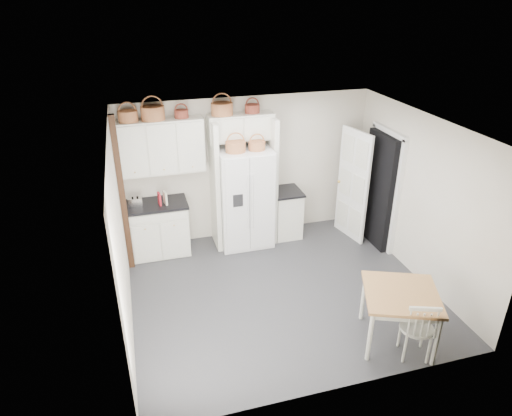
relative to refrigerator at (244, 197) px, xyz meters
name	(u,v)px	position (x,y,z in m)	size (l,w,h in m)	color
floor	(281,291)	(0.15, -1.64, -0.90)	(4.50, 4.50, 0.00)	#34343A
ceiling	(286,128)	(0.15, -1.64, 1.70)	(4.50, 4.50, 0.00)	white
wall_back	(247,168)	(0.15, 0.36, 0.40)	(4.50, 4.50, 0.00)	beige
wall_left	(121,238)	(-2.10, -1.64, 0.40)	(4.00, 4.00, 0.00)	beige
wall_right	(420,198)	(2.40, -1.64, 0.40)	(4.00, 4.00, 0.00)	beige
refrigerator	(244,197)	(0.00, 0.00, 0.00)	(0.93, 0.75, 1.79)	white
base_cab_left	(159,229)	(-1.53, 0.06, -0.44)	(0.99, 0.62, 0.92)	silver
base_cab_right	(286,214)	(0.81, 0.06, -0.46)	(0.49, 0.59, 0.87)	silver
dining_table	(398,317)	(1.26, -3.09, -0.51)	(0.92, 0.92, 0.77)	brown
windsor_chair	(416,328)	(1.33, -3.39, -0.47)	(0.42, 0.38, 0.85)	silver
counter_left	(156,204)	(-1.53, 0.06, 0.04)	(1.03, 0.67, 0.04)	black
counter_right	(286,192)	(0.81, 0.06, -0.01)	(0.53, 0.63, 0.04)	black
toaster	(136,202)	(-1.87, 0.01, 0.14)	(0.24, 0.14, 0.16)	silver
cookbook_red	(159,199)	(-1.47, -0.02, 0.17)	(0.03, 0.14, 0.21)	#A81924
cookbook_cream	(165,198)	(-1.38, -0.02, 0.17)	(0.03, 0.15, 0.22)	beige
basket_upper_a	(128,116)	(-1.82, 0.19, 1.54)	(0.31, 0.31, 0.17)	#A55830
basket_upper_b	(153,113)	(-1.43, 0.19, 1.56)	(0.37, 0.37, 0.22)	#A55830
basket_upper_c	(181,114)	(-0.98, 0.19, 1.52)	(0.23, 0.23, 0.13)	#52251B
basket_bridge_a	(222,109)	(-0.31, 0.19, 1.55)	(0.36, 0.36, 0.20)	#A55830
basket_bridge_b	(252,109)	(0.20, 0.19, 1.53)	(0.25, 0.25, 0.14)	#52251B
basket_fridge_a	(236,147)	(-0.17, -0.10, 0.99)	(0.34, 0.34, 0.18)	#A55830
basket_fridge_b	(257,146)	(0.20, -0.10, 0.97)	(0.28, 0.28, 0.15)	#A55830
upper_cabinet	(161,147)	(-1.35, 0.19, 1.00)	(1.40, 0.34, 0.90)	silver
bridge_cabinet	(241,127)	(0.00, 0.19, 1.23)	(1.12, 0.34, 0.45)	silver
fridge_panel_left	(215,186)	(-0.51, 0.06, 0.25)	(0.08, 0.60, 2.30)	silver
fridge_panel_right	(271,180)	(0.51, 0.06, 0.25)	(0.08, 0.60, 2.30)	silver
trim_post	(122,196)	(-2.05, -0.29, 0.40)	(0.09, 0.09, 2.60)	#321910
doorway_void	(380,190)	(2.31, -0.64, 0.13)	(0.18, 0.85, 2.05)	black
door_slab	(353,185)	(1.95, -0.30, 0.13)	(0.80, 0.04, 2.05)	white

